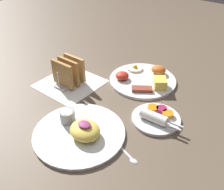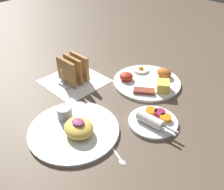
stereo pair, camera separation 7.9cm
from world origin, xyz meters
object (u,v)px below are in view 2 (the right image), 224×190
at_px(plate_foreground, 74,128).
at_px(toast_rack, 73,70).
at_px(plate_breakfast, 148,81).
at_px(plate_condiments, 153,120).

xyz_separation_m(plate_foreground, toast_rack, (-0.23, 0.18, 0.04)).
height_order(plate_foreground, toast_rack, toast_rack).
distance_m(plate_foreground, toast_rack, 0.29).
bearing_deg(plate_foreground, plate_breakfast, 91.33).
bearing_deg(plate_breakfast, toast_rack, -138.46).
xyz_separation_m(plate_condiments, plate_foreground, (-0.15, -0.20, 0.00)).
height_order(plate_breakfast, plate_condiments, plate_breakfast).
relative_size(plate_breakfast, plate_foreground, 0.95).
xyz_separation_m(plate_breakfast, toast_rack, (-0.22, -0.19, 0.04)).
bearing_deg(plate_foreground, plate_condiments, 52.96).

